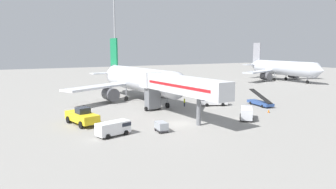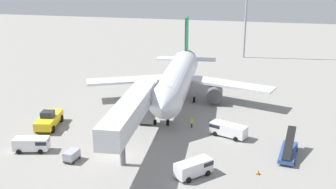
% 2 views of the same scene
% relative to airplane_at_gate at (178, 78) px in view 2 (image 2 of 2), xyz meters
% --- Properties ---
extents(ground_plane, '(300.00, 300.00, 0.00)m').
position_rel_airplane_at_gate_xyz_m(ground_plane, '(-2.94, -23.40, -4.59)').
color(ground_plane, gray).
extents(airplane_at_gate, '(34.83, 35.10, 14.12)m').
position_rel_airplane_at_gate_xyz_m(airplane_at_gate, '(0.00, 0.00, 0.00)').
color(airplane_at_gate, silver).
rests_on(airplane_at_gate, ground).
extents(jet_bridge, '(5.23, 21.85, 7.17)m').
position_rel_airplane_at_gate_xyz_m(jet_bridge, '(-1.59, -19.44, 0.82)').
color(jet_bridge, silver).
rests_on(jet_bridge, ground).
extents(pushback_tug, '(4.07, 7.22, 2.71)m').
position_rel_airplane_at_gate_xyz_m(pushback_tug, '(-16.53, -16.79, -3.34)').
color(pushback_tug, yellow).
rests_on(pushback_tug, ground).
extents(belt_loader_truck, '(2.77, 6.62, 3.11)m').
position_rel_airplane_at_gate_xyz_m(belt_loader_truck, '(19.04, -18.01, -3.83)').
color(belt_loader_truck, '#2D4C8E').
rests_on(belt_loader_truck, ground).
extents(service_van_rear_left, '(4.42, 4.66, 1.92)m').
position_rel_airplane_at_gate_xyz_m(service_van_rear_left, '(8.13, -26.00, -3.49)').
color(service_van_rear_left, silver).
rests_on(service_van_rear_left, ground).
extents(service_van_mid_right, '(4.90, 3.01, 1.90)m').
position_rel_airplane_at_gate_xyz_m(service_van_mid_right, '(-14.15, -24.95, -3.49)').
color(service_van_mid_right, white).
rests_on(service_van_mid_right, ground).
extents(service_van_far_center, '(5.69, 3.72, 1.90)m').
position_rel_airplane_at_gate_xyz_m(service_van_far_center, '(10.61, -13.36, -3.49)').
color(service_van_far_center, white).
rests_on(service_van_far_center, ground).
extents(baggage_cart_near_left, '(1.47, 2.25, 1.40)m').
position_rel_airplane_at_gate_xyz_m(baggage_cart_near_left, '(-7.69, -26.25, -3.82)').
color(baggage_cart_near_left, '#38383D').
rests_on(baggage_cart_near_left, ground).
extents(ground_crew_worker_foreground, '(0.44, 0.44, 1.65)m').
position_rel_airplane_at_gate_xyz_m(ground_crew_worker_foreground, '(4.93, -11.53, -3.72)').
color(ground_crew_worker_foreground, '#1E2333').
rests_on(ground_crew_worker_foreground, ground).
extents(safety_cone_alpha, '(0.41, 0.41, 0.63)m').
position_rel_airplane_at_gate_xyz_m(safety_cone_alpha, '(15.46, -23.80, -4.28)').
color(safety_cone_alpha, black).
rests_on(safety_cone_alpha, ground).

